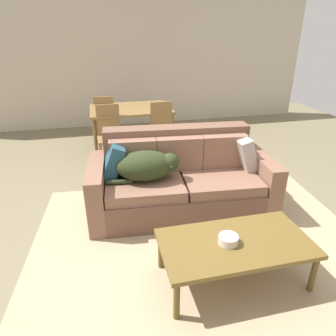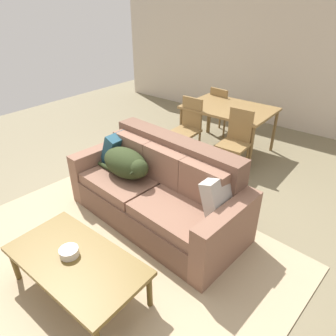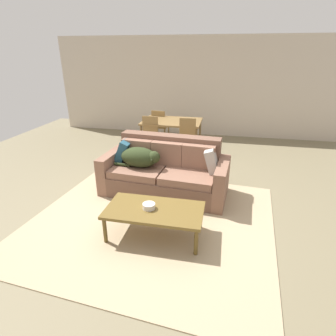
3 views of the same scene
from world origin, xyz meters
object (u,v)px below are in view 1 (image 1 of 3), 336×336
at_px(dining_table, 131,112).
at_px(dining_chair_far_left, 105,116).
at_px(throw_pillow_by_right_arm, 243,152).
at_px(dog_on_left_cushion, 148,166).
at_px(couch, 180,181).
at_px(coffee_table, 235,245).
at_px(throw_pillow_by_left_arm, 113,160).
at_px(dining_chair_near_right, 163,129).
at_px(bowl_on_coffee_table, 228,240).
at_px(dining_chair_near_left, 110,133).

distance_m(dining_table, dining_chair_far_left, 0.71).
bearing_deg(throw_pillow_by_right_arm, dining_table, 116.74).
relative_size(dog_on_left_cushion, dining_table, 0.58).
bearing_deg(couch, dog_on_left_cushion, -160.34).
xyz_separation_m(coffee_table, dining_table, (-0.44, 3.41, 0.32)).
bearing_deg(throw_pillow_by_left_arm, dog_on_left_cushion, -31.43).
height_order(coffee_table, dining_chair_near_right, dining_chair_near_right).
xyz_separation_m(dining_chair_near_right, dining_chair_far_left, (-0.88, 1.10, -0.01)).
distance_m(throw_pillow_by_right_arm, dining_table, 2.43).
height_order(throw_pillow_by_right_arm, bowl_on_coffee_table, throw_pillow_by_right_arm).
xyz_separation_m(couch, coffee_table, (0.13, -1.26, 0.01)).
relative_size(coffee_table, bowl_on_coffee_table, 7.69).
relative_size(dog_on_left_cushion, dining_chair_near_right, 0.86).
bearing_deg(couch, dining_chair_far_left, 110.40).
bearing_deg(coffee_table, bowl_on_coffee_table, -177.07).
relative_size(couch, throw_pillow_by_left_arm, 5.34).
xyz_separation_m(dog_on_left_cushion, dining_chair_near_right, (0.54, 1.68, -0.13)).
xyz_separation_m(throw_pillow_by_left_arm, dining_chair_near_left, (0.04, 1.47, -0.15)).
bearing_deg(dining_chair_near_left, couch, -66.96).
bearing_deg(dog_on_left_cushion, dining_chair_near_right, 77.03).
xyz_separation_m(throw_pillow_by_right_arm, dining_chair_near_left, (-1.50, 1.61, -0.15)).
xyz_separation_m(throw_pillow_by_left_arm, throw_pillow_by_right_arm, (1.55, -0.13, -0.00)).
bearing_deg(throw_pillow_by_left_arm, dining_chair_near_right, 58.21).
xyz_separation_m(dining_chair_near_left, dining_chair_far_left, (-0.02, 1.09, -0.01)).
relative_size(throw_pillow_by_right_arm, dining_table, 0.29).
distance_m(throw_pillow_by_left_arm, dining_table, 2.09).
bearing_deg(dog_on_left_cushion, dining_table, 92.54).
bearing_deg(dining_chair_near_right, bowl_on_coffee_table, -93.54).
xyz_separation_m(bowl_on_coffee_table, dining_chair_far_left, (-0.80, 3.94, 0.06)).
relative_size(couch, dining_chair_near_left, 2.31).
bearing_deg(coffee_table, throw_pillow_by_left_arm, 123.08).
height_order(throw_pillow_by_left_arm, bowl_on_coffee_table, throw_pillow_by_left_arm).
height_order(dog_on_left_cushion, dining_chair_far_left, dining_chair_far_left).
distance_m(couch, dog_on_left_cushion, 0.51).
bearing_deg(dining_chair_far_left, throw_pillow_by_right_arm, 125.45).
bearing_deg(coffee_table, throw_pillow_by_right_arm, 62.52).
bearing_deg(couch, coffee_table, -79.36).
bearing_deg(throw_pillow_by_right_arm, couch, 178.88).
relative_size(throw_pillow_by_left_arm, dining_chair_far_left, 0.46).
relative_size(couch, dining_chair_far_left, 2.44).
xyz_separation_m(coffee_table, dining_chair_near_left, (-0.85, 2.85, 0.14)).
distance_m(couch, dining_chair_near_right, 1.59).
bearing_deg(couch, dining_chair_near_right, 89.93).
relative_size(throw_pillow_by_left_arm, coffee_table, 0.32).
height_order(couch, dining_chair_near_right, couch).
relative_size(throw_pillow_by_right_arm, dining_chair_near_left, 0.43).
relative_size(dog_on_left_cushion, bowl_on_coffee_table, 4.92).
relative_size(dog_on_left_cushion, throw_pillow_by_left_arm, 1.98).
bearing_deg(couch, throw_pillow_by_right_arm, 3.71).
xyz_separation_m(throw_pillow_by_left_arm, dining_table, (0.45, 2.04, 0.03)).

